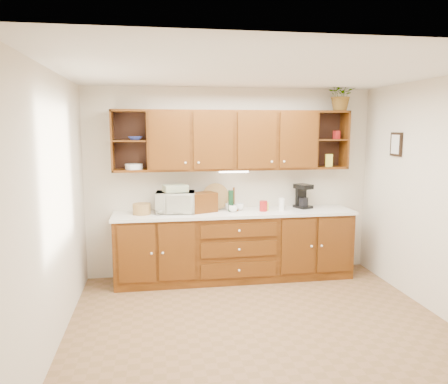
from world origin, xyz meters
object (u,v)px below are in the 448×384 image
object	(u,v)px
microwave	(175,202)
coffee_maker	(303,196)
bread_box	(202,202)
potted_plant	(342,95)

from	to	relation	value
microwave	coffee_maker	xyz separation A→B (m)	(1.79, 0.08, 0.02)
bread_box	coffee_maker	xyz separation A→B (m)	(1.44, 0.09, 0.03)
bread_box	microwave	bearing A→B (deg)	155.57
microwave	potted_plant	bearing A→B (deg)	6.69
potted_plant	microwave	bearing A→B (deg)	-179.12
potted_plant	coffee_maker	bearing A→B (deg)	175.44
bread_box	potted_plant	size ratio (longest dim) A/B	0.85
bread_box	potted_plant	distance (m)	2.42
microwave	bread_box	size ratio (longest dim) A/B	1.37
microwave	coffee_maker	size ratio (longest dim) A/B	1.51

